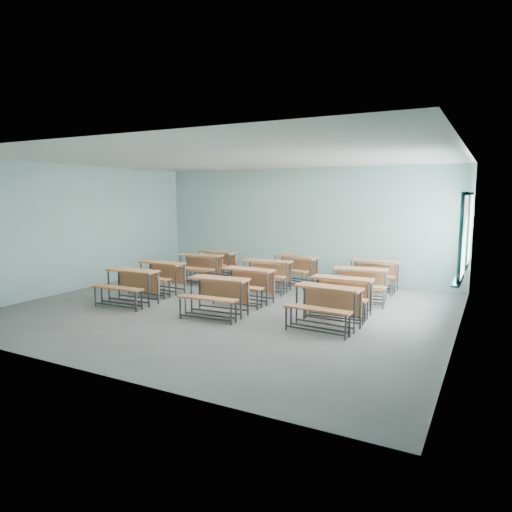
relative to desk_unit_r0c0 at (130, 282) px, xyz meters
The scene contains 13 objects.
room 2.63m from the desk_unit_r0c0, 18.91° to the left, with size 9.04×8.04×3.24m.
desk_unit_r0c0 is the anchor object (origin of this frame).
desk_unit_r0c1 2.26m from the desk_unit_r0c0, ahead, with size 1.30×0.92×0.77m.
desk_unit_r0c2 4.51m from the desk_unit_r0c0, ahead, with size 1.28×0.90×0.77m.
desk_unit_r1c0 1.26m from the desk_unit_r0c0, 98.36° to the left, with size 1.27×0.88×0.77m.
desk_unit_r1c1 2.60m from the desk_unit_r0c0, 31.24° to the left, with size 1.26×0.86×0.77m.
desk_unit_r1c2 4.65m from the desk_unit_r0c0, 15.83° to the left, with size 1.27×0.88×0.77m.
desk_unit_r2c0 2.87m from the desk_unit_r0c0, 92.21° to the left, with size 1.32×0.96×0.77m.
desk_unit_r2c1 3.41m from the desk_unit_r0c0, 52.81° to the left, with size 1.32×0.96×0.77m.
desk_unit_r2c2 5.21m from the desk_unit_r0c0, 30.19° to the left, with size 1.34×0.99×0.77m.
desk_unit_r3c0 3.79m from the desk_unit_r0c0, 92.70° to the left, with size 1.33×0.98×0.77m.
desk_unit_r3c1 4.51m from the desk_unit_r0c0, 58.63° to the left, with size 1.34×0.99×0.77m.
desk_unit_r3c2 6.03m from the desk_unit_r0c0, 42.03° to the left, with size 1.26×0.87×0.77m.
Camera 1 is at (4.99, -8.29, 2.46)m, focal length 32.00 mm.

